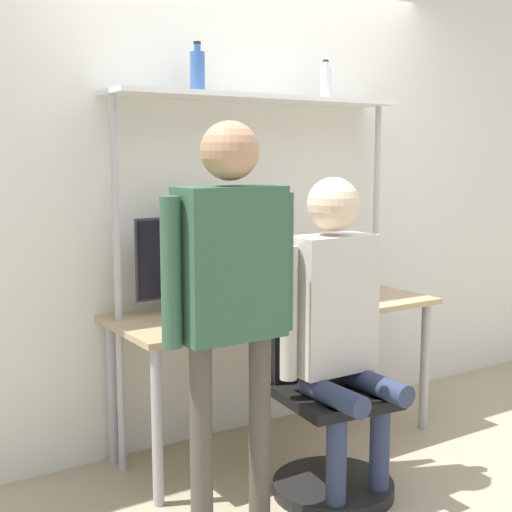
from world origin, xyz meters
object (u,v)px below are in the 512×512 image
object	(u,v)px
cell_phone	(301,307)
office_chair	(329,430)
monitor	(196,260)
laptop	(261,301)
bottle_clear	(325,82)
person_standing	(230,278)
bottle_blue	(198,71)
person_seated	(337,310)

from	to	relation	value
cell_phone	office_chair	world-z (taller)	office_chair
monitor	cell_phone	distance (m)	0.61
laptop	bottle_clear	bearing A→B (deg)	22.72
person_standing	bottle_blue	xyz separation A→B (m)	(0.32, 0.84, 0.89)
office_chair	monitor	bearing A→B (deg)	113.62
laptop	bottle_blue	distance (m)	1.19
office_chair	bottle_clear	world-z (taller)	bottle_clear
cell_phone	person_standing	bearing A→B (deg)	-143.13
monitor	laptop	size ratio (longest dim) A/B	2.09
cell_phone	person_seated	bearing A→B (deg)	-110.30
laptop	bottle_blue	world-z (taller)	bottle_blue
cell_phone	bottle_blue	bearing A→B (deg)	151.85
person_seated	monitor	bearing A→B (deg)	112.04
laptop	bottle_blue	bearing A→B (deg)	131.56
monitor	person_seated	xyz separation A→B (m)	(0.30, -0.75, -0.16)
laptop	person_seated	xyz separation A→B (m)	(0.06, -0.52, 0.05)
person_standing	bottle_clear	distance (m)	1.65
monitor	cell_phone	world-z (taller)	monitor
cell_phone	person_seated	world-z (taller)	person_seated
cell_phone	bottle_clear	world-z (taller)	bottle_clear
bottle_clear	bottle_blue	world-z (taller)	bottle_blue
cell_phone	person_seated	size ratio (longest dim) A/B	0.10
person_seated	person_standing	xyz separation A→B (m)	(-0.59, -0.07, 0.21)
person_standing	monitor	bearing A→B (deg)	70.52
cell_phone	person_standing	distance (m)	1.03
cell_phone	person_standing	world-z (taller)	person_standing
monitor	office_chair	distance (m)	1.06
monitor	person_standing	bearing A→B (deg)	-109.48
bottle_clear	office_chair	bearing A→B (deg)	-125.99
office_chair	bottle_blue	distance (m)	1.85
person_seated	person_standing	size ratio (longest dim) A/B	0.87
person_standing	laptop	bearing A→B (deg)	47.81
laptop	cell_phone	bearing A→B (deg)	-0.84
bottle_clear	bottle_blue	bearing A→B (deg)	180.00
laptop	person_standing	xyz separation A→B (m)	(-0.54, -0.59, 0.26)
office_chair	person_standing	world-z (taller)	person_standing
person_standing	bottle_blue	distance (m)	1.26
cell_phone	office_chair	distance (m)	0.70
laptop	person_standing	bearing A→B (deg)	-132.19
cell_phone	bottle_blue	distance (m)	1.31
monitor	bottle_clear	size ratio (longest dim) A/B	3.10
cell_phone	person_seated	xyz separation A→B (m)	(-0.19, -0.52, 0.10)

